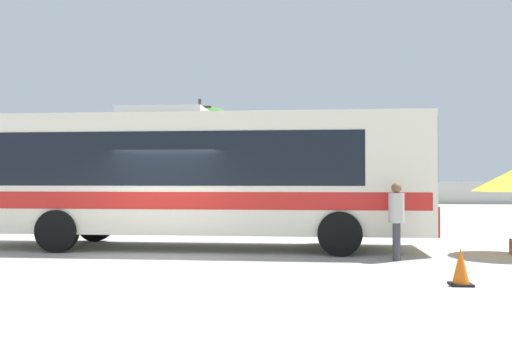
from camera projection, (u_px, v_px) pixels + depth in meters
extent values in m
plane|color=#A3A099|center=(219.00, 223.00, 22.58)|extent=(300.00, 300.00, 0.00)
cube|color=beige|center=(255.00, 192.00, 41.27)|extent=(80.00, 0.30, 1.62)
cube|color=silver|center=(197.00, 174.00, 14.48)|extent=(11.77, 2.78, 2.98)
cube|color=black|center=(175.00, 160.00, 14.54)|extent=(9.66, 2.77, 1.31)
cube|color=red|center=(197.00, 199.00, 14.47)|extent=(11.54, 2.80, 0.42)
cube|color=#19212D|center=(427.00, 152.00, 13.92)|extent=(0.08, 2.30, 1.55)
cube|color=red|center=(427.00, 219.00, 13.89)|extent=(0.11, 2.50, 0.71)
cube|color=#B2B2B2|center=(164.00, 113.00, 14.59)|extent=(2.23, 1.45, 0.24)
cylinder|color=black|center=(335.00, 225.00, 15.32)|extent=(1.05, 0.32, 1.04)
cylinder|color=black|center=(340.00, 234.00, 12.88)|extent=(1.05, 0.32, 1.04)
cylinder|color=black|center=(96.00, 223.00, 15.99)|extent=(1.05, 0.32, 1.04)
cylinder|color=black|center=(57.00, 231.00, 13.55)|extent=(1.05, 0.32, 1.04)
cylinder|color=#38383D|center=(397.00, 241.00, 12.25)|extent=(0.16, 0.16, 0.83)
cylinder|color=#38383D|center=(396.00, 242.00, 12.11)|extent=(0.16, 0.16, 0.83)
cylinder|color=#B7B2A8|center=(396.00, 208.00, 12.19)|extent=(0.43, 0.43, 0.66)
sphere|color=brown|center=(396.00, 188.00, 12.20)|extent=(0.22, 0.22, 0.22)
cube|color=silver|center=(76.00, 196.00, 38.20)|extent=(4.17, 2.10, 0.64)
cube|color=black|center=(79.00, 188.00, 38.17)|extent=(2.35, 1.82, 0.52)
cylinder|color=black|center=(52.00, 201.00, 37.51)|extent=(0.65, 0.27, 0.64)
cylinder|color=black|center=(65.00, 200.00, 39.25)|extent=(0.65, 0.27, 0.64)
cylinder|color=black|center=(87.00, 201.00, 37.13)|extent=(0.65, 0.27, 0.64)
cylinder|color=black|center=(99.00, 200.00, 38.87)|extent=(0.65, 0.27, 0.64)
cube|color=silver|center=(166.00, 196.00, 37.62)|extent=(4.40, 2.03, 0.65)
cube|color=black|center=(169.00, 187.00, 37.60)|extent=(2.46, 1.78, 0.53)
cylinder|color=black|center=(143.00, 201.00, 36.91)|extent=(0.65, 0.25, 0.64)
cylinder|color=black|center=(151.00, 200.00, 38.66)|extent=(0.65, 0.25, 0.64)
cylinder|color=black|center=(182.00, 201.00, 36.56)|extent=(0.65, 0.25, 0.64)
cylinder|color=black|center=(189.00, 200.00, 38.31)|extent=(0.65, 0.25, 0.64)
cylinder|color=#4C3823|center=(200.00, 150.00, 43.58)|extent=(0.24, 0.24, 8.12)
cube|color=#473321|center=(200.00, 107.00, 43.64)|extent=(1.80, 0.40, 0.12)
cylinder|color=brown|center=(57.00, 186.00, 47.04)|extent=(0.32, 0.32, 2.49)
ellipsoid|color=#2D6628|center=(57.00, 156.00, 47.08)|extent=(3.52, 3.52, 2.99)
cylinder|color=brown|center=(208.00, 180.00, 44.63)|extent=(0.32, 0.32, 3.52)
ellipsoid|color=#38752D|center=(208.00, 135.00, 44.69)|extent=(5.32, 5.32, 4.53)
cylinder|color=brown|center=(265.00, 181.00, 45.34)|extent=(0.32, 0.32, 3.24)
ellipsoid|color=#23561E|center=(265.00, 145.00, 45.38)|extent=(3.84, 3.84, 3.27)
cube|color=black|center=(461.00, 284.00, 9.31)|extent=(0.36, 0.36, 0.04)
cone|color=orange|center=(461.00, 265.00, 9.31)|extent=(0.28, 0.28, 0.60)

